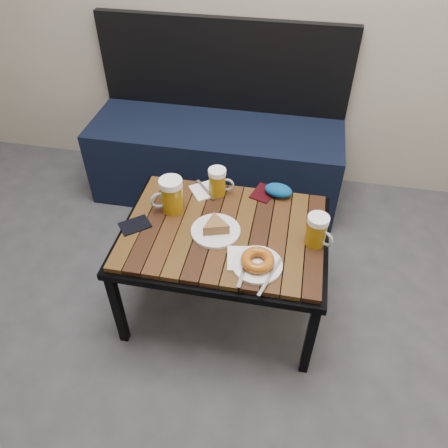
% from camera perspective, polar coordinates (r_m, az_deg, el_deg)
% --- Properties ---
extents(bench, '(1.40, 0.50, 0.95)m').
position_cam_1_polar(bench, '(2.57, -0.96, 9.44)').
color(bench, black).
rests_on(bench, ground).
extents(cafe_table, '(0.84, 0.62, 0.47)m').
position_cam_1_polar(cafe_table, '(1.79, 0.00, -1.70)').
color(cafe_table, black).
rests_on(cafe_table, ground).
extents(beer_mug_left, '(0.15, 0.12, 0.15)m').
position_cam_1_polar(beer_mug_left, '(1.81, -6.92, 3.75)').
color(beer_mug_left, '#8F650B').
rests_on(beer_mug_left, cafe_table).
extents(beer_mug_centre, '(0.11, 0.08, 0.12)m').
position_cam_1_polar(beer_mug_centre, '(1.90, -0.81, 5.55)').
color(beer_mug_centre, '#8F650B').
rests_on(beer_mug_centre, cafe_table).
extents(beer_mug_right, '(0.12, 0.11, 0.13)m').
position_cam_1_polar(beer_mug_right, '(1.69, 12.05, -0.84)').
color(beer_mug_right, '#8F650B').
rests_on(beer_mug_right, cafe_table).
extents(plate_pie, '(0.20, 0.20, 0.06)m').
position_cam_1_polar(plate_pie, '(1.73, -1.11, -0.54)').
color(plate_pie, white).
rests_on(plate_pie, cafe_table).
extents(plate_bagel, '(0.19, 0.24, 0.05)m').
position_cam_1_polar(plate_bagel, '(1.61, 4.38, -5.00)').
color(plate_bagel, white).
rests_on(plate_bagel, cafe_table).
extents(napkin_left, '(0.16, 0.16, 0.01)m').
position_cam_1_polar(napkin_left, '(1.95, -2.45, 4.41)').
color(napkin_left, white).
rests_on(napkin_left, cafe_table).
extents(napkin_right, '(0.16, 0.15, 0.01)m').
position_cam_1_polar(napkin_right, '(1.64, 2.99, -4.53)').
color(napkin_right, white).
rests_on(napkin_right, cafe_table).
extents(passport_navy, '(0.15, 0.14, 0.01)m').
position_cam_1_polar(passport_navy, '(1.81, -11.56, -0.15)').
color(passport_navy, black).
rests_on(passport_navy, cafe_table).
extents(passport_burgundy, '(0.12, 0.14, 0.01)m').
position_cam_1_polar(passport_burgundy, '(1.94, 5.18, 4.07)').
color(passport_burgundy, black).
rests_on(passport_burgundy, cafe_table).
extents(knit_pouch, '(0.14, 0.10, 0.05)m').
position_cam_1_polar(knit_pouch, '(1.92, 7.13, 4.39)').
color(knit_pouch, navy).
rests_on(knit_pouch, cafe_table).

